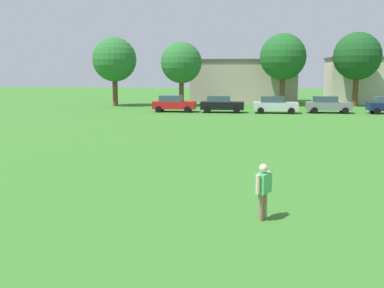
{
  "coord_description": "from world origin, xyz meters",
  "views": [
    {
      "loc": [
        2.06,
        -1.33,
        4.23
      ],
      "look_at": [
        0.6,
        10.17,
        2.39
      ],
      "focal_mm": 43.88,
      "sensor_mm": 36.0,
      "label": 1
    }
  ],
  "objects_px": {
    "tree_left": "(181,63)",
    "tree_center": "(283,57)",
    "tree_right": "(357,56)",
    "adult_bystander": "(263,187)",
    "parked_car_gray_3": "(328,104)",
    "parked_car_silver_2": "(275,105)",
    "tree_far_left": "(114,60)",
    "parked_car_black_1": "(222,104)",
    "parked_car_red_0": "(174,103)"
  },
  "relations": [
    {
      "from": "tree_far_left",
      "to": "tree_center",
      "type": "bearing_deg",
      "value": 9.0
    },
    {
      "from": "parked_car_red_0",
      "to": "tree_left",
      "type": "relative_size",
      "value": 0.58
    },
    {
      "from": "parked_car_red_0",
      "to": "tree_far_left",
      "type": "xyz_separation_m",
      "value": [
        -8.13,
        6.9,
        4.55
      ]
    },
    {
      "from": "parked_car_gray_3",
      "to": "tree_center",
      "type": "bearing_deg",
      "value": 112.67
    },
    {
      "from": "tree_far_left",
      "to": "parked_car_black_1",
      "type": "bearing_deg",
      "value": -28.38
    },
    {
      "from": "parked_car_silver_2",
      "to": "tree_right",
      "type": "relative_size",
      "value": 0.5
    },
    {
      "from": "parked_car_gray_3",
      "to": "parked_car_silver_2",
      "type": "bearing_deg",
      "value": -170.12
    },
    {
      "from": "tree_left",
      "to": "parked_car_gray_3",
      "type": "bearing_deg",
      "value": -24.18
    },
    {
      "from": "parked_car_silver_2",
      "to": "tree_left",
      "type": "height_order",
      "value": "tree_left"
    },
    {
      "from": "parked_car_black_1",
      "to": "parked_car_gray_3",
      "type": "bearing_deg",
      "value": 4.29
    },
    {
      "from": "tree_left",
      "to": "parked_car_red_0",
      "type": "bearing_deg",
      "value": -87.53
    },
    {
      "from": "parked_car_black_1",
      "to": "tree_left",
      "type": "distance_m",
      "value": 10.31
    },
    {
      "from": "tree_left",
      "to": "tree_right",
      "type": "xyz_separation_m",
      "value": [
        20.27,
        2.37,
        0.75
      ]
    },
    {
      "from": "adult_bystander",
      "to": "tree_left",
      "type": "relative_size",
      "value": 0.22
    },
    {
      "from": "parked_car_black_1",
      "to": "tree_left",
      "type": "relative_size",
      "value": 0.58
    },
    {
      "from": "parked_car_silver_2",
      "to": "tree_far_left",
      "type": "relative_size",
      "value": 0.54
    },
    {
      "from": "tree_left",
      "to": "parked_car_black_1",
      "type": "bearing_deg",
      "value": -56.28
    },
    {
      "from": "tree_far_left",
      "to": "tree_left",
      "type": "distance_m",
      "value": 7.84
    },
    {
      "from": "adult_bystander",
      "to": "tree_left",
      "type": "bearing_deg",
      "value": 39.29
    },
    {
      "from": "tree_right",
      "to": "tree_center",
      "type": "bearing_deg",
      "value": -179.55
    },
    {
      "from": "tree_far_left",
      "to": "tree_right",
      "type": "relative_size",
      "value": 0.93
    },
    {
      "from": "parked_car_black_1",
      "to": "parked_car_gray_3",
      "type": "xyz_separation_m",
      "value": [
        10.47,
        0.79,
        0.0
      ]
    },
    {
      "from": "parked_car_silver_2",
      "to": "tree_right",
      "type": "height_order",
      "value": "tree_right"
    },
    {
      "from": "parked_car_black_1",
      "to": "tree_left",
      "type": "xyz_separation_m",
      "value": [
        -5.23,
        7.84,
        4.18
      ]
    },
    {
      "from": "tree_far_left",
      "to": "tree_left",
      "type": "bearing_deg",
      "value": 5.86
    },
    {
      "from": "parked_car_red_0",
      "to": "tree_right",
      "type": "distance_m",
      "value": 22.87
    },
    {
      "from": "tree_right",
      "to": "tree_far_left",
      "type": "bearing_deg",
      "value": -173.56
    },
    {
      "from": "adult_bystander",
      "to": "tree_left",
      "type": "height_order",
      "value": "tree_left"
    },
    {
      "from": "parked_car_red_0",
      "to": "parked_car_gray_3",
      "type": "bearing_deg",
      "value": 2.43
    },
    {
      "from": "tree_center",
      "to": "tree_far_left",
      "type": "bearing_deg",
      "value": -171.0
    },
    {
      "from": "adult_bystander",
      "to": "parked_car_gray_3",
      "type": "distance_m",
      "value": 35.44
    },
    {
      "from": "parked_car_silver_2",
      "to": "tree_right",
      "type": "xyz_separation_m",
      "value": [
        9.78,
        10.33,
        4.93
      ]
    },
    {
      "from": "parked_car_black_1",
      "to": "parked_car_silver_2",
      "type": "height_order",
      "value": "same"
    },
    {
      "from": "parked_car_red_0",
      "to": "parked_car_silver_2",
      "type": "bearing_deg",
      "value": -1.44
    },
    {
      "from": "parked_car_black_1",
      "to": "tree_right",
      "type": "distance_m",
      "value": 18.83
    },
    {
      "from": "adult_bystander",
      "to": "tree_far_left",
      "type": "bearing_deg",
      "value": 49.46
    },
    {
      "from": "parked_car_silver_2",
      "to": "adult_bystander",
      "type": "bearing_deg",
      "value": -93.23
    },
    {
      "from": "tree_left",
      "to": "tree_center",
      "type": "height_order",
      "value": "tree_center"
    },
    {
      "from": "parked_car_gray_3",
      "to": "adult_bystander",
      "type": "bearing_deg",
      "value": -101.59
    },
    {
      "from": "parked_car_black_1",
      "to": "parked_car_silver_2",
      "type": "bearing_deg",
      "value": -1.33
    },
    {
      "from": "adult_bystander",
      "to": "tree_right",
      "type": "distance_m",
      "value": 45.91
    },
    {
      "from": "adult_bystander",
      "to": "parked_car_red_0",
      "type": "distance_m",
      "value": 35.04
    },
    {
      "from": "adult_bystander",
      "to": "tree_left",
      "type": "xyz_separation_m",
      "value": [
        -8.58,
        41.76,
        4.07
      ]
    },
    {
      "from": "tree_left",
      "to": "tree_center",
      "type": "xyz_separation_m",
      "value": [
        11.8,
        2.3,
        0.7
      ]
    },
    {
      "from": "parked_car_red_0",
      "to": "parked_car_gray_3",
      "type": "distance_m",
      "value": 15.38
    },
    {
      "from": "parked_car_red_0",
      "to": "tree_far_left",
      "type": "relative_size",
      "value": 0.54
    },
    {
      "from": "parked_car_red_0",
      "to": "tree_far_left",
      "type": "bearing_deg",
      "value": 139.65
    },
    {
      "from": "tree_far_left",
      "to": "tree_right",
      "type": "xyz_separation_m",
      "value": [
        28.06,
        3.17,
        0.38
      ]
    },
    {
      "from": "parked_car_silver_2",
      "to": "tree_right",
      "type": "distance_m",
      "value": 15.05
    },
    {
      "from": "tree_center",
      "to": "tree_right",
      "type": "distance_m",
      "value": 8.47
    }
  ]
}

